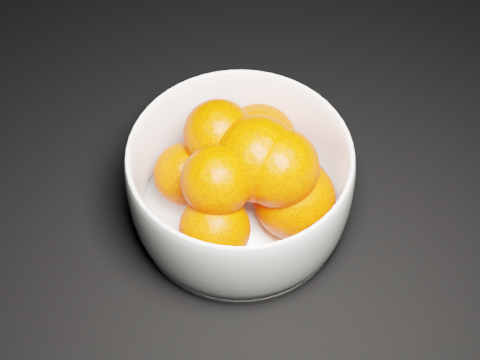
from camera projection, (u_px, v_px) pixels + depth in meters
name	position (u px, v px, depth m)	size (l,w,h in m)	color
bowl	(240.00, 183.00, 0.61)	(0.21, 0.21, 0.10)	white
orange_pile	(249.00, 171.00, 0.60)	(0.15, 0.15, 0.12)	#FF3E00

